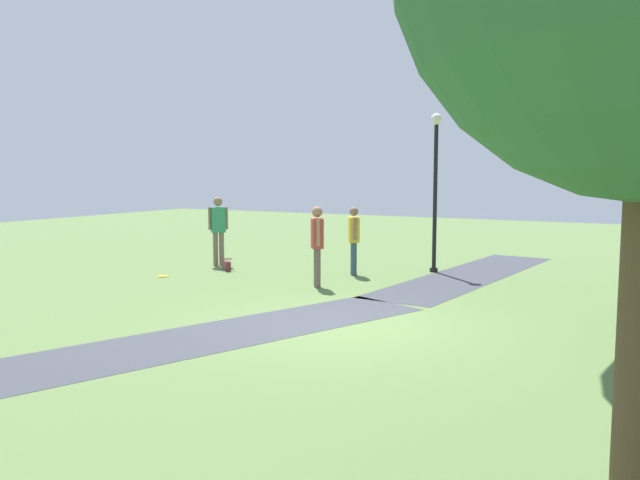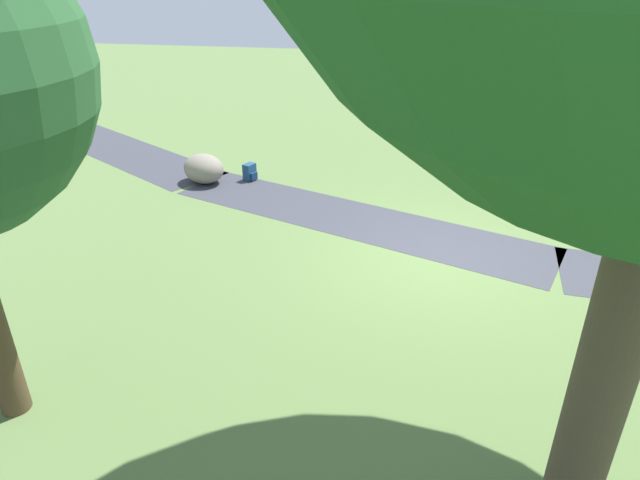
{
  "view_description": "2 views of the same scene",
  "coord_description": "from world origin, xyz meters",
  "px_view_note": "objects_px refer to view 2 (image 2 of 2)",
  "views": [
    {
      "loc": [
        9.21,
        4.57,
        2.5
      ],
      "look_at": [
        0.77,
        -0.06,
        1.46
      ],
      "focal_mm": 36.45,
      "sensor_mm": 36.0,
      "label": 1
    },
    {
      "loc": [
        0.56,
        8.73,
        4.78
      ],
      "look_at": [
        1.9,
        1.05,
        0.79
      ],
      "focal_mm": 31.3,
      "sensor_mm": 36.0,
      "label": 2
    }
  ],
  "objects_px": {
    "lawn_boulder": "(204,169)",
    "handbag_on_grass": "(590,167)",
    "frisbee_on_grass": "(523,159)",
    "woman_with_handbag": "(619,123)",
    "backpack_by_boulder": "(250,172)",
    "passerby_on_path": "(591,175)"
  },
  "relations": [
    {
      "from": "frisbee_on_grass",
      "to": "handbag_on_grass",
      "type": "bearing_deg",
      "value": 151.66
    },
    {
      "from": "lawn_boulder",
      "to": "backpack_by_boulder",
      "type": "relative_size",
      "value": 3.16
    },
    {
      "from": "handbag_on_grass",
      "to": "frisbee_on_grass",
      "type": "relative_size",
      "value": 1.42
    },
    {
      "from": "passerby_on_path",
      "to": "backpack_by_boulder",
      "type": "distance_m",
      "value": 7.33
    },
    {
      "from": "passerby_on_path",
      "to": "frisbee_on_grass",
      "type": "distance_m",
      "value": 4.02
    },
    {
      "from": "handbag_on_grass",
      "to": "lawn_boulder",
      "type": "bearing_deg",
      "value": 13.86
    },
    {
      "from": "lawn_boulder",
      "to": "backpack_by_boulder",
      "type": "bearing_deg",
      "value": -161.79
    },
    {
      "from": "lawn_boulder",
      "to": "frisbee_on_grass",
      "type": "xyz_separation_m",
      "value": [
        -7.65,
        -3.02,
        -0.33
      ]
    },
    {
      "from": "backpack_by_boulder",
      "to": "frisbee_on_grass",
      "type": "relative_size",
      "value": 1.49
    },
    {
      "from": "woman_with_handbag",
      "to": "handbag_on_grass",
      "type": "height_order",
      "value": "woman_with_handbag"
    },
    {
      "from": "handbag_on_grass",
      "to": "backpack_by_boulder",
      "type": "relative_size",
      "value": 0.95
    },
    {
      "from": "passerby_on_path",
      "to": "woman_with_handbag",
      "type": "bearing_deg",
      "value": -112.1
    },
    {
      "from": "lawn_boulder",
      "to": "frisbee_on_grass",
      "type": "bearing_deg",
      "value": -158.42
    },
    {
      "from": "frisbee_on_grass",
      "to": "woman_with_handbag",
      "type": "bearing_deg",
      "value": 179.51
    },
    {
      "from": "lawn_boulder",
      "to": "handbag_on_grass",
      "type": "height_order",
      "value": "lawn_boulder"
    },
    {
      "from": "woman_with_handbag",
      "to": "backpack_by_boulder",
      "type": "height_order",
      "value": "woman_with_handbag"
    },
    {
      "from": "lawn_boulder",
      "to": "backpack_by_boulder",
      "type": "distance_m",
      "value": 1.08
    },
    {
      "from": "lawn_boulder",
      "to": "woman_with_handbag",
      "type": "relative_size",
      "value": 0.7
    },
    {
      "from": "woman_with_handbag",
      "to": "frisbee_on_grass",
      "type": "relative_size",
      "value": 6.75
    },
    {
      "from": "woman_with_handbag",
      "to": "passerby_on_path",
      "type": "distance_m",
      "value": 4.14
    },
    {
      "from": "lawn_boulder",
      "to": "frisbee_on_grass",
      "type": "height_order",
      "value": "lawn_boulder"
    },
    {
      "from": "passerby_on_path",
      "to": "backpack_by_boulder",
      "type": "bearing_deg",
      "value": -9.2
    }
  ]
}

